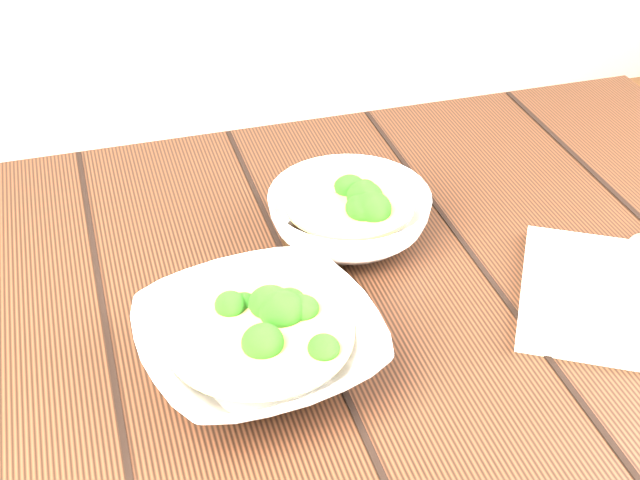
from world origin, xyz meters
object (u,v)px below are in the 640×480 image
table (327,391)px  soup_bowl_back (349,215)px  trivet (325,238)px  soup_bowl_front (259,343)px

table → soup_bowl_back: bearing=62.0°
trivet → soup_bowl_front: bearing=-124.4°
table → soup_bowl_back: soup_bowl_back is taller
soup_bowl_front → table: bearing=37.0°
trivet → soup_bowl_back: bearing=17.7°
soup_bowl_front → trivet: 0.20m
table → soup_bowl_front: bearing=-143.0°
soup_bowl_front → trivet: bearing=55.6°
table → trivet: trivet is taller
soup_bowl_front → trivet: soup_bowl_front is taller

